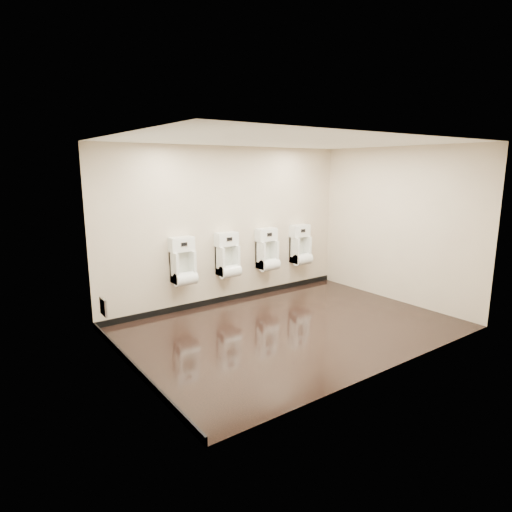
{
  "coord_description": "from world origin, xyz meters",
  "views": [
    {
      "loc": [
        -4.1,
        -4.74,
        2.44
      ],
      "look_at": [
        -0.28,
        0.55,
        1.08
      ],
      "focal_mm": 30.0,
      "sensor_mm": 36.0,
      "label": 1
    }
  ],
  "objects_px": {
    "urinal_0": "(183,265)",
    "access_panel": "(103,307)",
    "urinal_2": "(268,253)",
    "urinal_1": "(228,258)",
    "urinal_3": "(301,248)"
  },
  "relations": [
    {
      "from": "access_panel",
      "to": "urinal_0",
      "type": "distance_m",
      "value": 1.56
    },
    {
      "from": "access_panel",
      "to": "urinal_3",
      "type": "bearing_deg",
      "value": 5.74
    },
    {
      "from": "urinal_1",
      "to": "urinal_2",
      "type": "relative_size",
      "value": 1.0
    },
    {
      "from": "access_panel",
      "to": "urinal_2",
      "type": "height_order",
      "value": "urinal_2"
    },
    {
      "from": "urinal_3",
      "to": "access_panel",
      "type": "bearing_deg",
      "value": -174.26
    },
    {
      "from": "urinal_0",
      "to": "urinal_2",
      "type": "relative_size",
      "value": 1.0
    },
    {
      "from": "urinal_1",
      "to": "urinal_2",
      "type": "height_order",
      "value": "same"
    },
    {
      "from": "urinal_2",
      "to": "urinal_0",
      "type": "bearing_deg",
      "value": 180.0
    },
    {
      "from": "access_panel",
      "to": "urinal_0",
      "type": "xyz_separation_m",
      "value": [
        1.46,
        0.41,
        0.34
      ]
    },
    {
      "from": "access_panel",
      "to": "urinal_1",
      "type": "height_order",
      "value": "urinal_1"
    },
    {
      "from": "access_panel",
      "to": "urinal_0",
      "type": "bearing_deg",
      "value": 15.64
    },
    {
      "from": "urinal_0",
      "to": "access_panel",
      "type": "bearing_deg",
      "value": -164.36
    },
    {
      "from": "urinal_2",
      "to": "urinal_1",
      "type": "bearing_deg",
      "value": 180.0
    },
    {
      "from": "urinal_3",
      "to": "urinal_0",
      "type": "bearing_deg",
      "value": 180.0
    },
    {
      "from": "access_panel",
      "to": "urinal_2",
      "type": "relative_size",
      "value": 0.32
    }
  ]
}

